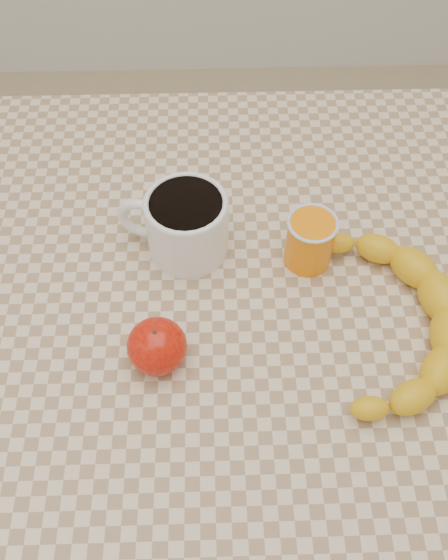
{
  "coord_description": "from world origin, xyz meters",
  "views": [
    {
      "loc": [
        -0.01,
        -0.46,
        1.42
      ],
      "look_at": [
        0.0,
        0.0,
        0.77
      ],
      "focal_mm": 40.0,
      "sensor_mm": 36.0,
      "label": 1
    }
  ],
  "objects_px": {
    "orange_juice_glass": "(310,241)",
    "apple": "(157,346)",
    "table": "(224,323)",
    "banana": "(394,320)",
    "coffee_mug": "(185,223)"
  },
  "relations": [
    {
      "from": "banana",
      "to": "table",
      "type": "bearing_deg",
      "value": 170.39
    },
    {
      "from": "apple",
      "to": "orange_juice_glass",
      "type": "bearing_deg",
      "value": 37.13
    },
    {
      "from": "table",
      "to": "apple",
      "type": "height_order",
      "value": "apple"
    },
    {
      "from": "table",
      "to": "coffee_mug",
      "type": "relative_size",
      "value": 4.96
    },
    {
      "from": "table",
      "to": "coffee_mug",
      "type": "height_order",
      "value": "coffee_mug"
    },
    {
      "from": "orange_juice_glass",
      "to": "apple",
      "type": "distance_m",
      "value": 0.24
    },
    {
      "from": "table",
      "to": "orange_juice_glass",
      "type": "bearing_deg",
      "value": 21.94
    },
    {
      "from": "table",
      "to": "coffee_mug",
      "type": "distance_m",
      "value": 0.16
    },
    {
      "from": "table",
      "to": "banana",
      "type": "relative_size",
      "value": 2.31
    },
    {
      "from": "coffee_mug",
      "to": "orange_juice_glass",
      "type": "distance_m",
      "value": 0.16
    },
    {
      "from": "banana",
      "to": "orange_juice_glass",
      "type": "bearing_deg",
      "value": 137.63
    },
    {
      "from": "table",
      "to": "orange_juice_glass",
      "type": "distance_m",
      "value": 0.18
    },
    {
      "from": "orange_juice_glass",
      "to": "banana",
      "type": "distance_m",
      "value": 0.15
    },
    {
      "from": "table",
      "to": "apple",
      "type": "xyz_separation_m",
      "value": [
        -0.08,
        -0.1,
        0.12
      ]
    },
    {
      "from": "orange_juice_glass",
      "to": "apple",
      "type": "bearing_deg",
      "value": -142.87
    }
  ]
}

